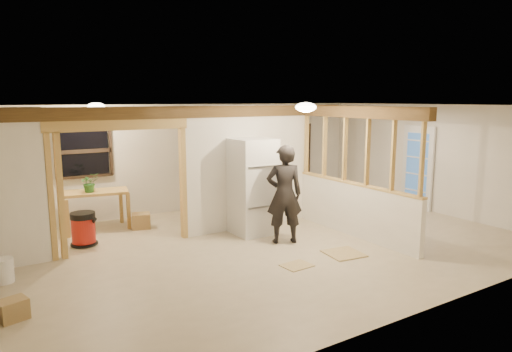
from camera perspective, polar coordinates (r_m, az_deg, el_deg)
floor at (r=8.49m, az=2.22°, el=-8.41°), size 9.00×6.50×0.01m
ceiling at (r=8.07m, az=2.34°, el=8.76°), size 9.00×6.50×0.01m
wall_back at (r=10.99m, az=-7.33°, el=2.38°), size 9.00×0.01×2.50m
wall_front at (r=5.86m, az=20.59°, el=-4.53°), size 9.00×0.01×2.50m
wall_right at (r=11.33m, az=21.43°, el=2.00°), size 0.01×6.50×2.50m
partition_left_stub at (r=7.99m, az=-27.93°, el=-1.38°), size 0.90×0.12×2.50m
partition_center at (r=9.29m, az=-0.88°, el=1.14°), size 2.80×0.12×2.50m
doorway_frame at (r=8.29m, az=-16.44°, el=-1.34°), size 2.46×0.14×2.20m
header_beam_back at (r=8.63m, az=-7.80°, el=7.94°), size 7.00×0.18×0.22m
header_beam_right at (r=8.79m, az=12.56°, el=7.83°), size 0.18×3.30×0.22m
pony_wall at (r=9.04m, az=12.13°, el=-4.17°), size 0.12×3.20×1.00m
stud_partition at (r=8.84m, az=12.39°, el=3.16°), size 0.14×3.20×1.32m
window_back at (r=10.08m, az=-20.72°, el=2.90°), size 1.12×0.10×1.10m
french_door at (r=11.54m, az=19.53°, el=0.99°), size 0.12×0.86×2.00m
ceiling_dome_main at (r=7.85m, az=6.25°, el=8.54°), size 0.36×0.36×0.16m
ceiling_dome_util at (r=9.19m, az=-19.35°, el=8.21°), size 0.32×0.32×0.14m
hanging_bulb at (r=8.66m, az=-14.95°, el=6.38°), size 0.07×0.07×0.07m
refrigerator at (r=8.89m, az=-0.40°, el=-1.31°), size 0.77×0.75×1.87m
woman at (r=8.32m, az=3.56°, el=-2.28°), size 0.78×0.66×1.82m
work_table at (r=9.75m, az=-19.40°, el=-4.09°), size 1.38×0.89×0.80m
potted_plant at (r=9.55m, az=-20.08°, el=-0.77°), size 0.40×0.36×0.38m
shop_vac at (r=8.84m, az=-20.77°, el=-6.18°), size 0.59×0.59×0.62m
bookshelf at (r=12.16m, az=4.48°, el=1.87°), size 0.99×0.33×1.97m
bucket at (r=7.63m, az=-29.03°, el=-10.29°), size 0.29×0.29×0.36m
box_util_a at (r=9.66m, az=-14.17°, el=-5.46°), size 0.44×0.40×0.31m
box_util_b at (r=9.30m, az=-25.13°, el=-6.82°), size 0.33×0.33×0.27m
box_front at (r=6.40m, az=-28.11°, el=-14.51°), size 0.37×0.33×0.25m
floor_panel_near at (r=8.04m, az=10.91°, el=-9.49°), size 0.66×0.66×0.02m
floor_panel_far at (r=7.41m, az=5.12°, el=-11.08°), size 0.48×0.40×0.01m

